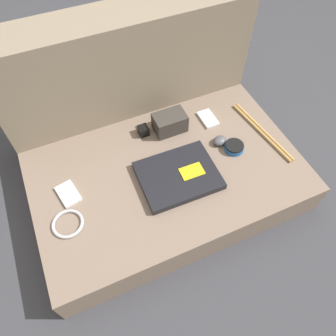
% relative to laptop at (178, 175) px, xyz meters
% --- Properties ---
extents(ground_plane, '(8.00, 8.00, 0.00)m').
position_rel_laptop_xyz_m(ground_plane, '(-0.02, 0.05, -0.17)').
color(ground_plane, '#38383D').
extents(couch_seat, '(1.07, 0.66, 0.15)m').
position_rel_laptop_xyz_m(couch_seat, '(-0.02, 0.05, -0.09)').
color(couch_seat, '#7A6656').
rests_on(couch_seat, ground_plane).
extents(couch_backrest, '(1.07, 0.20, 0.59)m').
position_rel_laptop_xyz_m(couch_backrest, '(-0.02, 0.48, 0.13)').
color(couch_backrest, '#7F705B').
rests_on(couch_backrest, ground_plane).
extents(laptop, '(0.31, 0.24, 0.03)m').
position_rel_laptop_xyz_m(laptop, '(0.00, 0.00, 0.00)').
color(laptop, black).
rests_on(laptop, couch_seat).
extents(computer_mouse, '(0.07, 0.06, 0.03)m').
position_rel_laptop_xyz_m(computer_mouse, '(0.23, 0.09, 0.00)').
color(computer_mouse, '#4C4C51').
rests_on(computer_mouse, couch_seat).
extents(speaker_puck, '(0.08, 0.08, 0.03)m').
position_rel_laptop_xyz_m(speaker_puck, '(0.27, 0.03, -0.00)').
color(speaker_puck, '#1E569E').
rests_on(speaker_puck, couch_seat).
extents(phone_silver, '(0.09, 0.12, 0.01)m').
position_rel_laptop_xyz_m(phone_silver, '(-0.41, 0.10, -0.01)').
color(phone_silver, silver).
rests_on(phone_silver, couch_seat).
extents(phone_black, '(0.06, 0.10, 0.01)m').
position_rel_laptop_xyz_m(phone_black, '(0.25, 0.23, -0.01)').
color(phone_black, silver).
rests_on(phone_black, couch_seat).
extents(camera_pouch, '(0.14, 0.09, 0.08)m').
position_rel_laptop_xyz_m(camera_pouch, '(0.07, 0.25, 0.03)').
color(camera_pouch, '#38332D').
rests_on(camera_pouch, couch_seat).
extents(charger_brick, '(0.04, 0.04, 0.04)m').
position_rel_laptop_xyz_m(charger_brick, '(-0.04, 0.27, 0.01)').
color(charger_brick, black).
rests_on(charger_brick, couch_seat).
extents(cable_coil, '(0.11, 0.11, 0.01)m').
position_rel_laptop_xyz_m(cable_coil, '(-0.44, -0.02, -0.01)').
color(cable_coil, '#B2B2B7').
rests_on(cable_coil, couch_seat).
extents(drumstick_pair, '(0.07, 0.37, 0.01)m').
position_rel_laptop_xyz_m(drumstick_pair, '(0.43, 0.07, -0.01)').
color(drumstick_pair, tan).
rests_on(drumstick_pair, couch_seat).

